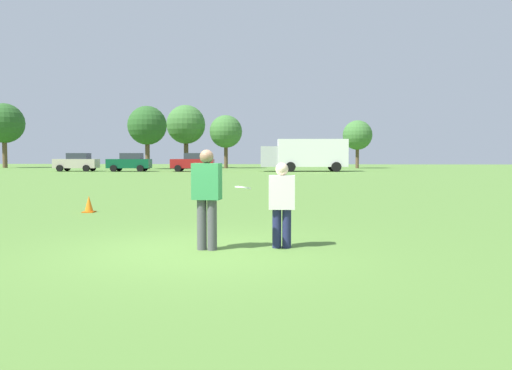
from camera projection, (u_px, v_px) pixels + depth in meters
ground_plane at (193, 251)px, 8.93m from camera, size 167.13×167.13×0.00m
player_thrower at (207, 194)px, 9.01m from camera, size 0.51×0.33×1.73m
player_defender at (282, 201)px, 9.21m from camera, size 0.46×0.27×1.50m
frisbee at (243, 188)px, 8.76m from camera, size 0.27×0.27×0.09m
traffic_cone at (89, 204)px, 14.97m from camera, size 0.32×0.32×0.48m
parked_car_near_left at (77, 162)px, 52.39m from camera, size 4.30×2.40×1.82m
parked_car_mid_left at (130, 162)px, 51.98m from camera, size 4.30×2.40×1.82m
parked_car_center at (193, 162)px, 51.92m from camera, size 4.30×2.40×1.82m
box_truck at (306, 154)px, 51.93m from camera, size 8.63×3.33×3.18m
tree_west_maple at (4, 123)px, 66.11m from camera, size 5.01×5.01×8.15m
tree_center_elm at (147, 126)px, 60.32m from camera, size 4.47×4.47×7.27m
tree_east_birch at (186, 125)px, 65.29m from camera, size 4.82×4.82×7.84m
tree_east_oak at (226, 132)px, 64.42m from camera, size 4.01×4.01×6.52m
tree_far_east_pine at (357, 135)px, 64.14m from camera, size 3.61×3.61×5.87m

